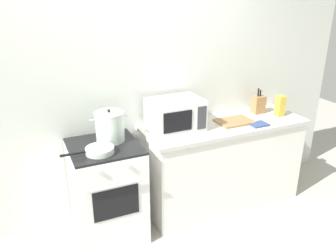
% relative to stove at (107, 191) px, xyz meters
% --- Properties ---
extents(back_wall, '(4.40, 0.10, 2.50)m').
position_rel_stove_xyz_m(back_wall, '(0.65, 0.37, 0.79)').
color(back_wall, silver).
rests_on(back_wall, ground_plane).
extents(lower_cabinet_right, '(1.64, 0.56, 0.88)m').
position_rel_stove_xyz_m(lower_cabinet_right, '(1.25, 0.02, -0.02)').
color(lower_cabinet_right, white).
rests_on(lower_cabinet_right, ground_plane).
extents(countertop_right, '(1.70, 0.60, 0.04)m').
position_rel_stove_xyz_m(countertop_right, '(1.25, 0.02, 0.44)').
color(countertop_right, beige).
rests_on(countertop_right, lower_cabinet_right).
extents(stove, '(0.60, 0.64, 0.92)m').
position_rel_stove_xyz_m(stove, '(0.00, 0.00, 0.00)').
color(stove, white).
rests_on(stove, ground_plane).
extents(stock_pot, '(0.34, 0.26, 0.29)m').
position_rel_stove_xyz_m(stock_pot, '(0.08, 0.07, 0.59)').
color(stock_pot, silver).
rests_on(stock_pot, stove).
extents(frying_pan, '(0.44, 0.24, 0.05)m').
position_rel_stove_xyz_m(frying_pan, '(-0.07, -0.13, 0.48)').
color(frying_pan, silver).
rests_on(frying_pan, stove).
extents(microwave, '(0.50, 0.37, 0.30)m').
position_rel_stove_xyz_m(microwave, '(0.72, 0.08, 0.61)').
color(microwave, white).
rests_on(microwave, countertop_right).
extents(cutting_board, '(0.36, 0.26, 0.02)m').
position_rel_stove_xyz_m(cutting_board, '(1.35, 0.00, 0.47)').
color(cutting_board, '#997047').
rests_on(cutting_board, countertop_right).
extents(knife_block, '(0.13, 0.10, 0.28)m').
position_rel_stove_xyz_m(knife_block, '(1.74, 0.14, 0.56)').
color(knife_block, '#997047').
rests_on(knife_block, countertop_right).
extents(pasta_box, '(0.08, 0.08, 0.22)m').
position_rel_stove_xyz_m(pasta_box, '(1.89, -0.03, 0.57)').
color(pasta_box, gold).
rests_on(pasta_box, countertop_right).
extents(oven_mitt, '(0.18, 0.14, 0.02)m').
position_rel_stove_xyz_m(oven_mitt, '(1.52, -0.16, 0.47)').
color(oven_mitt, '#33477A').
rests_on(oven_mitt, countertop_right).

